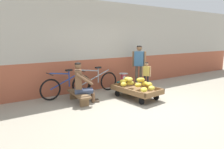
{
  "coord_description": "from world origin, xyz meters",
  "views": [
    {
      "loc": [
        -3.64,
        -3.66,
        1.82
      ],
      "look_at": [
        -0.4,
        1.25,
        0.75
      ],
      "focal_mm": 33.05,
      "sensor_mm": 36.0,
      "label": 1
    }
  ],
  "objects_px": {
    "plastic_crate": "(123,86)",
    "banana_cart": "(136,90)",
    "vendor_seated": "(82,83)",
    "bicycle_near_left": "(66,86)",
    "shopping_bag": "(134,89)",
    "customer_adult": "(139,62)",
    "customer_child": "(146,73)",
    "low_bench": "(79,95)",
    "bicycle_far_left": "(96,82)",
    "weighing_scale": "(123,77)"
  },
  "relations": [
    {
      "from": "low_bench",
      "to": "weighing_scale",
      "type": "distance_m",
      "value": 1.93
    },
    {
      "from": "plastic_crate",
      "to": "banana_cart",
      "type": "bearing_deg",
      "value": -104.45
    },
    {
      "from": "low_bench",
      "to": "customer_child",
      "type": "height_order",
      "value": "customer_child"
    },
    {
      "from": "weighing_scale",
      "to": "customer_child",
      "type": "bearing_deg",
      "value": -33.62
    },
    {
      "from": "banana_cart",
      "to": "vendor_seated",
      "type": "distance_m",
      "value": 1.66
    },
    {
      "from": "vendor_seated",
      "to": "plastic_crate",
      "type": "bearing_deg",
      "value": 13.76
    },
    {
      "from": "plastic_crate",
      "to": "weighing_scale",
      "type": "height_order",
      "value": "weighing_scale"
    },
    {
      "from": "banana_cart",
      "to": "shopping_bag",
      "type": "bearing_deg",
      "value": 55.75
    },
    {
      "from": "banana_cart",
      "to": "shopping_bag",
      "type": "relative_size",
      "value": 6.35
    },
    {
      "from": "customer_child",
      "to": "weighing_scale",
      "type": "bearing_deg",
      "value": 146.38
    },
    {
      "from": "banana_cart",
      "to": "weighing_scale",
      "type": "height_order",
      "value": "weighing_scale"
    },
    {
      "from": "weighing_scale",
      "to": "shopping_bag",
      "type": "xyz_separation_m",
      "value": [
        0.12,
        -0.43,
        -0.33
      ]
    },
    {
      "from": "customer_child",
      "to": "shopping_bag",
      "type": "xyz_separation_m",
      "value": [
        -0.53,
        0.0,
        -0.48
      ]
    },
    {
      "from": "customer_adult",
      "to": "shopping_bag",
      "type": "bearing_deg",
      "value": -142.86
    },
    {
      "from": "bicycle_far_left",
      "to": "customer_child",
      "type": "height_order",
      "value": "customer_child"
    },
    {
      "from": "bicycle_near_left",
      "to": "customer_child",
      "type": "distance_m",
      "value": 2.73
    },
    {
      "from": "bicycle_near_left",
      "to": "customer_adult",
      "type": "relative_size",
      "value": 1.08
    },
    {
      "from": "customer_child",
      "to": "shopping_bag",
      "type": "distance_m",
      "value": 0.72
    },
    {
      "from": "plastic_crate",
      "to": "shopping_bag",
      "type": "xyz_separation_m",
      "value": [
        0.12,
        -0.44,
        -0.03
      ]
    },
    {
      "from": "vendor_seated",
      "to": "bicycle_far_left",
      "type": "bearing_deg",
      "value": 40.04
    },
    {
      "from": "bicycle_far_left",
      "to": "shopping_bag",
      "type": "distance_m",
      "value": 1.3
    },
    {
      "from": "low_bench",
      "to": "bicycle_far_left",
      "type": "xyz_separation_m",
      "value": [
        0.91,
        0.66,
        0.15
      ]
    },
    {
      "from": "vendor_seated",
      "to": "bicycle_near_left",
      "type": "distance_m",
      "value": 0.75
    },
    {
      "from": "weighing_scale",
      "to": "customer_adult",
      "type": "relative_size",
      "value": 0.2
    },
    {
      "from": "vendor_seated",
      "to": "shopping_bag",
      "type": "bearing_deg",
      "value": 0.05
    },
    {
      "from": "banana_cart",
      "to": "bicycle_far_left",
      "type": "height_order",
      "value": "bicycle_far_left"
    },
    {
      "from": "banana_cart",
      "to": "bicycle_near_left",
      "type": "bearing_deg",
      "value": 143.84
    },
    {
      "from": "plastic_crate",
      "to": "bicycle_near_left",
      "type": "distance_m",
      "value": 2.0
    },
    {
      "from": "weighing_scale",
      "to": "bicycle_near_left",
      "type": "bearing_deg",
      "value": 172.48
    },
    {
      "from": "bicycle_far_left",
      "to": "customer_adult",
      "type": "bearing_deg",
      "value": -10.05
    },
    {
      "from": "low_bench",
      "to": "customer_adult",
      "type": "height_order",
      "value": "customer_adult"
    },
    {
      "from": "banana_cart",
      "to": "customer_child",
      "type": "relative_size",
      "value": 1.56
    },
    {
      "from": "bicycle_near_left",
      "to": "bicycle_far_left",
      "type": "relative_size",
      "value": 1.0
    },
    {
      "from": "vendor_seated",
      "to": "customer_child",
      "type": "bearing_deg",
      "value": 0.0
    },
    {
      "from": "banana_cart",
      "to": "customer_adult",
      "type": "height_order",
      "value": "customer_adult"
    },
    {
      "from": "banana_cart",
      "to": "customer_child",
      "type": "bearing_deg",
      "value": 31.42
    },
    {
      "from": "bicycle_near_left",
      "to": "shopping_bag",
      "type": "xyz_separation_m",
      "value": [
        2.09,
        -0.69,
        -0.23
      ]
    },
    {
      "from": "low_bench",
      "to": "weighing_scale",
      "type": "relative_size",
      "value": 3.7
    },
    {
      "from": "banana_cart",
      "to": "bicycle_near_left",
      "type": "relative_size",
      "value": 0.92
    },
    {
      "from": "bicycle_near_left",
      "to": "bicycle_far_left",
      "type": "height_order",
      "value": "same"
    },
    {
      "from": "low_bench",
      "to": "customer_child",
      "type": "bearing_deg",
      "value": -0.76
    },
    {
      "from": "plastic_crate",
      "to": "shopping_bag",
      "type": "height_order",
      "value": "plastic_crate"
    },
    {
      "from": "low_bench",
      "to": "vendor_seated",
      "type": "xyz_separation_m",
      "value": [
        0.08,
        -0.03,
        0.37
      ]
    },
    {
      "from": "low_bench",
      "to": "bicycle_near_left",
      "type": "xyz_separation_m",
      "value": [
        -0.11,
        0.66,
        0.15
      ]
    },
    {
      "from": "vendor_seated",
      "to": "bicycle_near_left",
      "type": "relative_size",
      "value": 0.69
    },
    {
      "from": "low_bench",
      "to": "vendor_seated",
      "type": "bearing_deg",
      "value": -22.48
    },
    {
      "from": "customer_child",
      "to": "shopping_bag",
      "type": "relative_size",
      "value": 4.07
    },
    {
      "from": "shopping_bag",
      "to": "customer_adult",
      "type": "bearing_deg",
      "value": 37.14
    },
    {
      "from": "customer_adult",
      "to": "customer_child",
      "type": "bearing_deg",
      "value": -91.34
    },
    {
      "from": "plastic_crate",
      "to": "customer_child",
      "type": "height_order",
      "value": "customer_child"
    }
  ]
}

